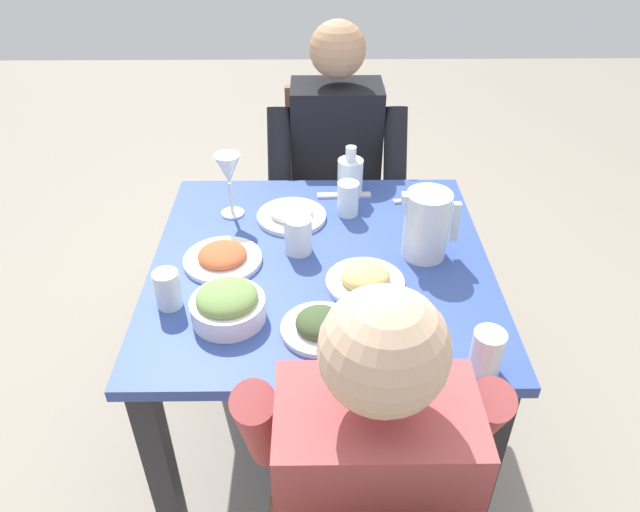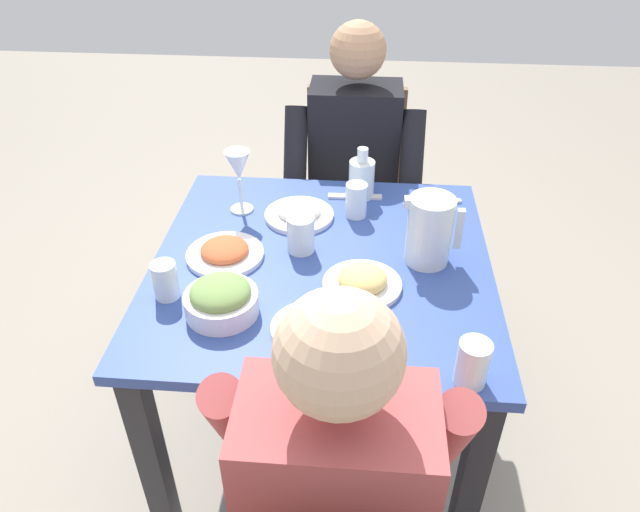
{
  "view_description": "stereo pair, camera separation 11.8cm",
  "coord_description": "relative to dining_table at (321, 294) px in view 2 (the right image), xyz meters",
  "views": [
    {
      "loc": [
        -0.02,
        -1.29,
        1.66
      ],
      "look_at": [
        -0.0,
        -0.02,
        0.75
      ],
      "focal_mm": 33.38,
      "sensor_mm": 36.0,
      "label": 1
    },
    {
      "loc": [
        0.1,
        -1.29,
        1.66
      ],
      "look_at": [
        -0.0,
        -0.02,
        0.75
      ],
      "focal_mm": 33.38,
      "sensor_mm": 36.0,
      "label": 2
    }
  ],
  "objects": [
    {
      "name": "plate_yoghurt",
      "position": [
        -0.08,
        0.22,
        0.13
      ],
      "size": [
        0.21,
        0.21,
        0.05
      ],
      "color": "white",
      "rests_on": "dining_table"
    },
    {
      "name": "dining_table",
      "position": [
        0.0,
        0.0,
        0.0
      ],
      "size": [
        0.91,
        0.91,
        0.71
      ],
      "color": "#334C99",
      "rests_on": "ground_plane"
    },
    {
      "name": "salad_bowl",
      "position": [
        -0.22,
        -0.23,
        0.16
      ],
      "size": [
        0.18,
        0.18,
        0.09
      ],
      "color": "white",
      "rests_on": "dining_table"
    },
    {
      "name": "knife_near",
      "position": [
        0.32,
        0.33,
        0.12
      ],
      "size": [
        0.18,
        0.06,
        0.01
      ],
      "primitive_type": "cube",
      "rotation": [
        0.0,
        0.0,
        0.24
      ],
      "color": "silver",
      "rests_on": "dining_table"
    },
    {
      "name": "water_pitcher",
      "position": [
        0.28,
        0.03,
        0.21
      ],
      "size": [
        0.16,
        0.12,
        0.19
      ],
      "color": "silver",
      "rests_on": "dining_table"
    },
    {
      "name": "oil_carafe",
      "position": [
        0.1,
        0.36,
        0.17
      ],
      "size": [
        0.08,
        0.08,
        0.16
      ],
      "color": "silver",
      "rests_on": "dining_table"
    },
    {
      "name": "wine_glass",
      "position": [
        -0.26,
        0.25,
        0.26
      ],
      "size": [
        0.08,
        0.08,
        0.2
      ],
      "color": "silver",
      "rests_on": "dining_table"
    },
    {
      "name": "water_glass_near_left",
      "position": [
        -0.37,
        -0.18,
        0.16
      ],
      "size": [
        0.06,
        0.06,
        0.1
      ],
      "primitive_type": "cylinder",
      "color": "silver",
      "rests_on": "dining_table"
    },
    {
      "name": "water_glass_near_right",
      "position": [
        0.34,
        -0.4,
        0.17
      ],
      "size": [
        0.07,
        0.07,
        0.11
      ],
      "primitive_type": "cylinder",
      "color": "silver",
      "rests_on": "dining_table"
    },
    {
      "name": "diner_far",
      "position": [
        0.06,
        0.61,
        0.04
      ],
      "size": [
        0.48,
        0.53,
        1.16
      ],
      "color": "black",
      "rests_on": "ground_plane"
    },
    {
      "name": "plate_fries",
      "position": [
        0.11,
        -0.1,
        0.13
      ],
      "size": [
        0.2,
        0.2,
        0.06
      ],
      "color": "white",
      "rests_on": "dining_table"
    },
    {
      "name": "water_glass_by_pitcher",
      "position": [
        0.08,
        0.24,
        0.17
      ],
      "size": [
        0.06,
        0.06,
        0.1
      ],
      "primitive_type": "cylinder",
      "color": "silver",
      "rests_on": "dining_table"
    },
    {
      "name": "chair_far",
      "position": [
        0.06,
        0.81,
        -0.11
      ],
      "size": [
        0.4,
        0.4,
        0.87
      ],
      "color": "brown",
      "rests_on": "ground_plane"
    },
    {
      "name": "water_glass_far_left",
      "position": [
        -0.06,
        0.05,
        0.17
      ],
      "size": [
        0.08,
        0.08,
        0.1
      ],
      "primitive_type": "cylinder",
      "color": "silver",
      "rests_on": "dining_table"
    },
    {
      "name": "diner_near",
      "position": [
        0.08,
        -0.61,
        0.04
      ],
      "size": [
        0.48,
        0.53,
        1.16
      ],
      "color": "#B24C4C",
      "rests_on": "ground_plane"
    },
    {
      "name": "plate_dolmas",
      "position": [
        -0.01,
        -0.27,
        0.13
      ],
      "size": [
        0.18,
        0.18,
        0.05
      ],
      "color": "white",
      "rests_on": "dining_table"
    },
    {
      "name": "ground_plane",
      "position": [
        0.0,
        0.0,
        -0.6
      ],
      "size": [
        8.0,
        8.0,
        0.0
      ],
      "primitive_type": "plane",
      "color": "gray"
    },
    {
      "name": "fork_near",
      "position": [
        0.08,
        0.35,
        0.12
      ],
      "size": [
        0.17,
        0.03,
        0.01
      ],
      "primitive_type": "cube",
      "rotation": [
        0.0,
        0.0,
        0.03
      ],
      "color": "silver",
      "rests_on": "dining_table"
    },
    {
      "name": "plate_rice_curry",
      "position": [
        -0.26,
        -0.0,
        0.13
      ],
      "size": [
        0.21,
        0.21,
        0.04
      ],
      "color": "white",
      "rests_on": "dining_table"
    }
  ]
}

